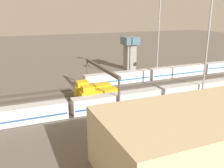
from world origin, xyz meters
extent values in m
plane|color=#60594F|center=(0.00, 0.00, 0.00)|extent=(400.00, 400.00, 0.00)
cube|color=#4C443D|center=(0.00, -10.00, 0.06)|extent=(140.00, 2.80, 0.12)
cube|color=#4C443D|center=(0.00, -5.00, 0.06)|extent=(140.00, 2.80, 0.12)
cube|color=#3D3833|center=(0.00, 0.00, 0.06)|extent=(140.00, 2.80, 0.12)
cube|color=#4C443D|center=(0.00, 5.00, 0.06)|extent=(140.00, 2.80, 0.12)
cube|color=#3D3833|center=(0.00, 10.00, 0.06)|extent=(140.00, 2.80, 0.12)
cube|color=silver|center=(-28.33, -10.00, 2.02)|extent=(23.00, 3.00, 3.80)
cube|color=#1E6B9E|center=(-28.33, -10.00, 1.50)|extent=(22.40, 3.06, 0.36)
cube|color=silver|center=(-4.13, -10.00, 2.02)|extent=(23.00, 3.00, 3.80)
cube|color=#1E6B9E|center=(-4.13, -10.00, 1.51)|extent=(22.40, 3.06, 0.36)
cube|color=gold|center=(7.83, 0.00, 1.92)|extent=(10.00, 3.00, 3.60)
cube|color=gold|center=(10.83, 0.00, 4.42)|extent=(3.00, 2.70, 1.40)
cube|color=silver|center=(-19.48, 10.00, 2.02)|extent=(23.00, 3.00, 3.80)
cube|color=#285193|center=(-19.48, 10.00, 1.82)|extent=(22.40, 3.06, 0.36)
cube|color=silver|center=(4.72, 10.00, 2.02)|extent=(23.00, 3.00, 3.80)
cube|color=#285193|center=(4.72, 10.00, 1.53)|extent=(22.40, 3.06, 0.36)
cube|color=silver|center=(28.92, 10.00, 2.02)|extent=(23.00, 3.00, 3.80)
cube|color=#285193|center=(28.92, 10.00, 1.50)|extent=(22.40, 3.06, 0.36)
cube|color=gold|center=(7.85, 5.00, 1.92)|extent=(10.00, 3.00, 3.60)
cube|color=gold|center=(10.85, 5.00, 4.42)|extent=(3.00, 2.70, 1.40)
cylinder|color=#9EA0A5|center=(-19.32, 12.62, 15.32)|extent=(0.44, 0.44, 30.65)
cylinder|color=#9EA0A5|center=(-20.61, -12.14, 13.97)|extent=(0.44, 0.44, 27.95)
cylinder|color=#4C4742|center=(5.43, -12.10, 4.00)|extent=(0.50, 0.50, 8.00)
cylinder|color=#4C4742|center=(5.43, 12.10, 4.00)|extent=(0.50, 0.50, 8.00)
cube|color=#4C4742|center=(5.43, 0.00, 8.40)|extent=(0.70, 25.00, 0.80)
cube|color=gray|center=(-17.58, -27.73, 5.17)|extent=(4.00, 4.00, 10.33)
cube|color=slate|center=(-17.58, -27.73, 11.83)|extent=(6.00, 6.00, 3.00)
camera|label=1|loc=(28.66, 62.74, 23.21)|focal=40.19mm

